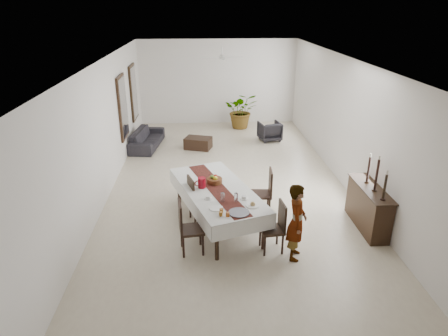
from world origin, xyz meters
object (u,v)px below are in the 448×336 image
(dining_table_top, at_px, (217,190))
(sofa, at_px, (147,139))
(sideboard_body, at_px, (368,208))
(red_pitcher, at_px, (202,183))
(woman, at_px, (297,222))

(dining_table_top, bearing_deg, sofa, 93.74)
(sideboard_body, distance_m, sofa, 7.57)
(dining_table_top, xyz_separation_m, red_pitcher, (-0.31, 0.07, 0.15))
(red_pitcher, bearing_deg, woman, -39.17)
(woman, distance_m, sideboard_body, 2.04)
(dining_table_top, bearing_deg, sideboard_body, -24.76)
(red_pitcher, distance_m, sofa, 5.38)
(woman, bearing_deg, sideboard_body, -45.74)
(red_pitcher, bearing_deg, sofa, 109.51)
(red_pitcher, xyz_separation_m, woman, (1.71, -1.39, -0.20))
(dining_table_top, height_order, red_pitcher, red_pitcher)
(red_pitcher, height_order, sideboard_body, red_pitcher)
(sofa, bearing_deg, sideboard_body, -128.07)
(dining_table_top, height_order, sofa, dining_table_top)
(sideboard_body, bearing_deg, woman, -150.92)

